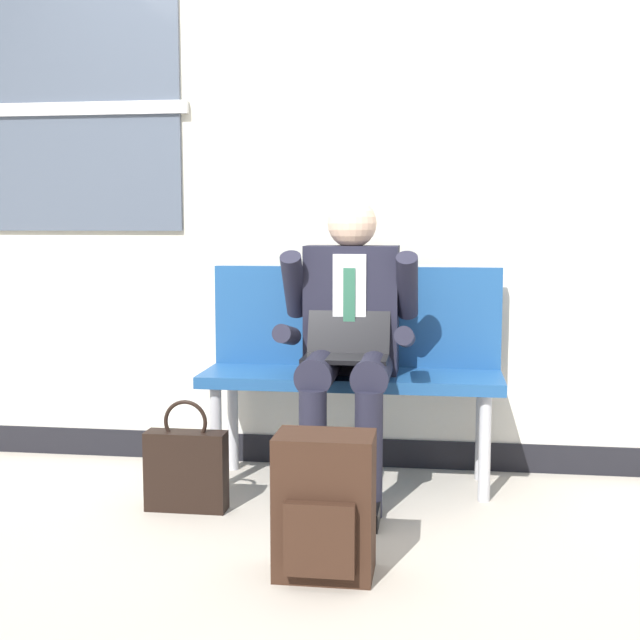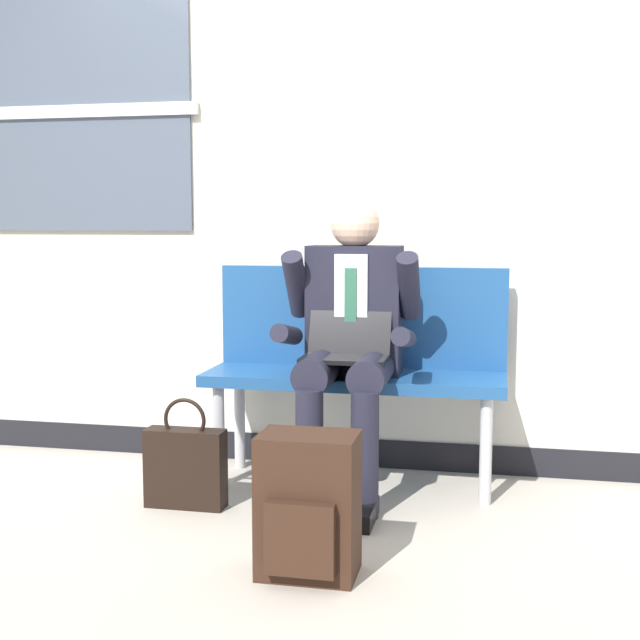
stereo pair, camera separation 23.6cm
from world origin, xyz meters
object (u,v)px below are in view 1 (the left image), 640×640
Objects in this scene: backpack at (324,507)px; handbag at (186,469)px; person_seated at (348,338)px; bench_with_person at (353,356)px.

backpack is 1.05× the size of handbag.
backpack reaches higher than handbag.
handbag is at bearing -154.30° from person_seated.
backpack is at bearing -89.22° from bench_with_person.
person_seated is at bearing 25.70° from handbag.
person_seated is 0.85m from handbag.
handbag is (-0.62, -0.30, -0.50)m from person_seated.
bench_with_person is 1.10m from backpack.
person_seated is 0.96m from backpack.
bench_with_person is 0.89m from handbag.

